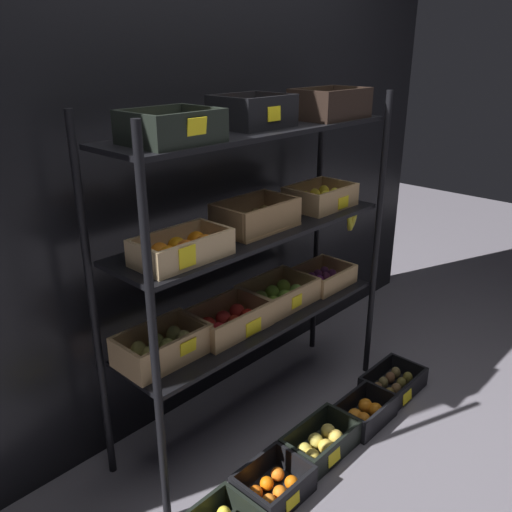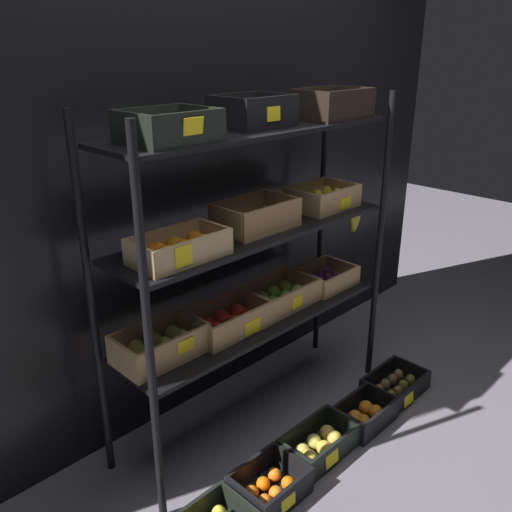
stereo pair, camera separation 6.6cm
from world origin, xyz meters
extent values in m
plane|color=slate|center=(0.00, 0.00, 0.00)|extent=(10.00, 10.00, 0.00)
cube|color=black|center=(0.00, 0.40, 1.34)|extent=(3.86, 0.12, 2.69)
cylinder|color=black|center=(-0.73, -0.20, 0.79)|extent=(0.03, 0.03, 1.58)
cylinder|color=black|center=(0.73, -0.20, 0.79)|extent=(0.03, 0.03, 1.58)
cylinder|color=black|center=(-0.73, 0.20, 0.79)|extent=(0.03, 0.03, 1.58)
cylinder|color=black|center=(0.73, 0.20, 0.79)|extent=(0.03, 0.03, 1.58)
cube|color=black|center=(0.00, 0.00, 0.56)|extent=(1.43, 0.36, 0.02)
cube|color=black|center=(0.00, 0.00, 1.00)|extent=(1.43, 0.36, 0.02)
cube|color=black|center=(0.00, 0.00, 1.45)|extent=(1.43, 0.36, 0.02)
cube|color=tan|center=(-0.53, 0.03, 0.57)|extent=(0.37, 0.22, 0.01)
cube|color=tan|center=(-0.53, -0.07, 0.64)|extent=(0.37, 0.02, 0.12)
cube|color=tan|center=(-0.53, 0.13, 0.64)|extent=(0.37, 0.02, 0.12)
cube|color=tan|center=(-0.71, 0.03, 0.64)|extent=(0.02, 0.19, 0.12)
cube|color=tan|center=(-0.36, 0.03, 0.64)|extent=(0.02, 0.19, 0.12)
ellipsoid|color=tan|center=(-0.62, 0.00, 0.63)|extent=(0.07, 0.07, 0.09)
ellipsoid|color=#A7AB4E|center=(-0.53, 0.00, 0.63)|extent=(0.07, 0.07, 0.09)
ellipsoid|color=tan|center=(-0.44, 0.00, 0.63)|extent=(0.07, 0.07, 0.09)
ellipsoid|color=tan|center=(-0.63, 0.07, 0.63)|extent=(0.07, 0.07, 0.09)
ellipsoid|color=#ABB24F|center=(-0.54, 0.06, 0.63)|extent=(0.07, 0.07, 0.09)
ellipsoid|color=tan|center=(-0.45, 0.06, 0.63)|extent=(0.07, 0.07, 0.09)
cube|color=yellow|center=(-0.49, -0.08, 0.65)|extent=(0.08, 0.01, 0.06)
cube|color=tan|center=(-0.18, 0.01, 0.57)|extent=(0.37, 0.24, 0.01)
cube|color=tan|center=(-0.18, -0.11, 0.63)|extent=(0.37, 0.02, 0.11)
cube|color=tan|center=(-0.18, 0.12, 0.63)|extent=(0.37, 0.02, 0.11)
cube|color=tan|center=(-0.36, 0.01, 0.63)|extent=(0.02, 0.21, 0.11)
cube|color=tan|center=(-0.01, 0.01, 0.63)|extent=(0.02, 0.21, 0.11)
sphere|color=red|center=(-0.27, -0.03, 0.62)|extent=(0.07, 0.07, 0.07)
sphere|color=red|center=(-0.18, -0.03, 0.62)|extent=(0.07, 0.07, 0.07)
sphere|color=red|center=(-0.09, -0.03, 0.62)|extent=(0.07, 0.07, 0.07)
sphere|color=red|center=(-0.27, 0.04, 0.62)|extent=(0.07, 0.07, 0.07)
sphere|color=red|center=(-0.18, 0.03, 0.62)|extent=(0.07, 0.07, 0.07)
sphere|color=red|center=(-0.09, 0.04, 0.62)|extent=(0.07, 0.07, 0.07)
cube|color=yellow|center=(-0.14, -0.12, 0.61)|extent=(0.09, 0.00, 0.07)
cube|color=tan|center=(0.18, 0.02, 0.57)|extent=(0.37, 0.26, 0.01)
cube|color=tan|center=(0.18, -0.10, 0.63)|extent=(0.37, 0.02, 0.11)
cube|color=tan|center=(0.18, 0.14, 0.63)|extent=(0.37, 0.02, 0.11)
cube|color=tan|center=(0.01, 0.02, 0.63)|extent=(0.02, 0.23, 0.11)
cube|color=tan|center=(0.36, 0.02, 0.63)|extent=(0.02, 0.23, 0.11)
sphere|color=#86BC32|center=(0.09, -0.03, 0.62)|extent=(0.07, 0.07, 0.07)
sphere|color=#81B838|center=(0.18, -0.02, 0.62)|extent=(0.07, 0.07, 0.07)
sphere|color=#89BD49|center=(0.27, -0.02, 0.62)|extent=(0.07, 0.07, 0.07)
sphere|color=#91B348|center=(0.09, 0.06, 0.62)|extent=(0.07, 0.07, 0.07)
sphere|color=#80B736|center=(0.18, 0.06, 0.62)|extent=(0.07, 0.07, 0.07)
sphere|color=#95BE3A|center=(0.27, 0.06, 0.62)|extent=(0.07, 0.07, 0.07)
cube|color=yellow|center=(0.17, -0.11, 0.62)|extent=(0.07, 0.01, 0.06)
cube|color=tan|center=(0.52, -0.01, 0.57)|extent=(0.31, 0.24, 0.01)
cube|color=tan|center=(0.52, -0.12, 0.62)|extent=(0.31, 0.02, 0.09)
cube|color=tan|center=(0.52, 0.10, 0.62)|extent=(0.31, 0.02, 0.09)
cube|color=tan|center=(0.37, -0.01, 0.62)|extent=(0.02, 0.21, 0.09)
cube|color=tan|center=(0.67, -0.01, 0.62)|extent=(0.02, 0.21, 0.09)
sphere|color=#672C58|center=(0.43, -0.06, 0.60)|extent=(0.05, 0.05, 0.05)
sphere|color=#6B2545|center=(0.49, -0.07, 0.60)|extent=(0.05, 0.05, 0.05)
sphere|color=#5F2545|center=(0.55, -0.06, 0.60)|extent=(0.05, 0.05, 0.05)
sphere|color=#6D1E48|center=(0.61, -0.07, 0.60)|extent=(0.05, 0.05, 0.05)
sphere|color=#561E47|center=(0.43, -0.01, 0.60)|extent=(0.05, 0.05, 0.05)
sphere|color=#581A5B|center=(0.49, -0.01, 0.60)|extent=(0.05, 0.05, 0.05)
sphere|color=#60274A|center=(0.55, -0.01, 0.60)|extent=(0.05, 0.05, 0.05)
sphere|color=#592650|center=(0.61, -0.01, 0.60)|extent=(0.05, 0.05, 0.05)
sphere|color=#682848|center=(0.43, 0.05, 0.60)|extent=(0.05, 0.05, 0.05)
sphere|color=#5C2258|center=(0.49, 0.05, 0.60)|extent=(0.05, 0.05, 0.05)
sphere|color=#672B59|center=(0.55, 0.05, 0.60)|extent=(0.05, 0.05, 0.05)
sphere|color=#5D2B57|center=(0.61, 0.05, 0.60)|extent=(0.05, 0.05, 0.05)
cube|color=tan|center=(-0.47, -0.05, 1.02)|extent=(0.38, 0.20, 0.01)
cube|color=tan|center=(-0.47, -0.15, 1.07)|extent=(0.38, 0.02, 0.09)
cube|color=tan|center=(-0.47, 0.04, 1.07)|extent=(0.38, 0.02, 0.09)
cube|color=tan|center=(-0.65, -0.05, 1.07)|extent=(0.02, 0.17, 0.09)
cube|color=tan|center=(-0.29, -0.05, 1.07)|extent=(0.02, 0.17, 0.09)
sphere|color=orange|center=(-0.56, -0.08, 1.06)|extent=(0.07, 0.07, 0.07)
sphere|color=orange|center=(-0.47, -0.07, 1.06)|extent=(0.07, 0.07, 0.07)
sphere|color=orange|center=(-0.38, -0.08, 1.06)|extent=(0.07, 0.07, 0.07)
sphere|color=orange|center=(-0.55, -0.03, 1.06)|extent=(0.07, 0.07, 0.07)
sphere|color=orange|center=(-0.47, -0.03, 1.06)|extent=(0.07, 0.07, 0.07)
sphere|color=orange|center=(-0.38, -0.03, 1.06)|extent=(0.07, 0.07, 0.07)
cube|color=yellow|center=(-0.53, -0.16, 1.07)|extent=(0.08, 0.01, 0.08)
cube|color=#A87F51|center=(0.00, 0.00, 1.02)|extent=(0.36, 0.23, 0.01)
cube|color=#A87F51|center=(0.00, -0.11, 1.08)|extent=(0.36, 0.02, 0.12)
cube|color=#A87F51|center=(0.00, 0.11, 1.08)|extent=(0.36, 0.02, 0.12)
cube|color=#A87F51|center=(-0.18, 0.00, 1.08)|extent=(0.02, 0.20, 0.12)
cube|color=#A87F51|center=(0.17, 0.00, 1.08)|extent=(0.02, 0.20, 0.12)
ellipsoid|color=brown|center=(-0.10, -0.03, 1.06)|extent=(0.05, 0.05, 0.07)
ellipsoid|color=brown|center=(-0.04, -0.04, 1.06)|extent=(0.05, 0.05, 0.07)
ellipsoid|color=brown|center=(0.03, -0.04, 1.06)|extent=(0.05, 0.05, 0.07)
ellipsoid|color=brown|center=(0.10, -0.03, 1.06)|extent=(0.05, 0.05, 0.07)
ellipsoid|color=brown|center=(-0.11, 0.04, 1.06)|extent=(0.05, 0.05, 0.07)
ellipsoid|color=brown|center=(-0.04, 0.04, 1.06)|extent=(0.05, 0.05, 0.07)
ellipsoid|color=brown|center=(0.04, 0.03, 1.06)|extent=(0.05, 0.05, 0.07)
ellipsoid|color=brown|center=(0.10, 0.04, 1.06)|extent=(0.05, 0.05, 0.07)
cube|color=tan|center=(0.48, 0.00, 1.02)|extent=(0.34, 0.24, 0.01)
cube|color=tan|center=(0.48, -0.11, 1.08)|extent=(0.34, 0.02, 0.10)
cube|color=tan|center=(0.48, 0.11, 1.08)|extent=(0.34, 0.02, 0.10)
cube|color=tan|center=(0.32, 0.00, 1.08)|extent=(0.02, 0.21, 0.10)
cube|color=tan|center=(0.64, 0.00, 1.08)|extent=(0.02, 0.21, 0.10)
ellipsoid|color=yellow|center=(0.40, -0.04, 1.06)|extent=(0.06, 0.06, 0.08)
ellipsoid|color=yellow|center=(0.47, -0.03, 1.06)|extent=(0.06, 0.06, 0.08)
ellipsoid|color=yellow|center=(0.55, -0.03, 1.06)|extent=(0.06, 0.06, 0.08)
ellipsoid|color=yellow|center=(0.40, 0.04, 1.06)|extent=(0.06, 0.06, 0.08)
ellipsoid|color=yellow|center=(0.47, 0.03, 1.06)|extent=(0.06, 0.06, 0.08)
ellipsoid|color=yellow|center=(0.56, 0.04, 1.06)|extent=(0.06, 0.06, 0.08)
cube|color=yellow|center=(0.50, -0.12, 1.05)|extent=(0.08, 0.00, 0.06)
cube|color=black|center=(-0.48, -0.04, 1.46)|extent=(0.32, 0.26, 0.01)
cube|color=black|center=(-0.48, -0.16, 1.52)|extent=(0.32, 0.02, 0.11)
cube|color=black|center=(-0.48, 0.08, 1.52)|extent=(0.32, 0.02, 0.11)
cube|color=black|center=(-0.63, -0.04, 1.52)|extent=(0.02, 0.23, 0.11)
cube|color=black|center=(-0.33, -0.04, 1.52)|extent=(0.02, 0.23, 0.11)
sphere|color=gold|center=(-0.53, -0.08, 1.51)|extent=(0.07, 0.07, 0.07)
sphere|color=gold|center=(-0.42, -0.07, 1.51)|extent=(0.07, 0.07, 0.07)
sphere|color=gold|center=(-0.53, 0.00, 1.51)|extent=(0.07, 0.07, 0.07)
sphere|color=gold|center=(-0.42, 0.00, 1.51)|extent=(0.07, 0.07, 0.07)
cube|color=yellow|center=(-0.47, -0.17, 1.53)|extent=(0.08, 0.01, 0.06)
cube|color=black|center=(0.01, 0.03, 1.46)|extent=(0.31, 0.25, 0.01)
cube|color=black|center=(0.01, -0.09, 1.53)|extent=(0.31, 0.02, 0.12)
cube|color=black|center=(0.01, 0.15, 1.53)|extent=(0.31, 0.02, 0.12)
cube|color=black|center=(-0.14, 0.03, 1.53)|extent=(0.02, 0.22, 0.12)
cube|color=black|center=(0.15, 0.03, 1.53)|extent=(0.02, 0.22, 0.12)
sphere|color=#FE630C|center=(-0.06, -0.01, 1.50)|extent=(0.06, 0.06, 0.06)
sphere|color=orange|center=(0.01, -0.02, 1.50)|extent=(0.06, 0.06, 0.06)
sphere|color=orange|center=(0.08, -0.01, 1.50)|extent=(0.06, 0.06, 0.06)
sphere|color=orange|center=(-0.07, 0.07, 1.50)|extent=(0.06, 0.06, 0.06)
sphere|color=orange|center=(0.00, 0.07, 1.50)|extent=(0.06, 0.06, 0.06)
sphere|color=orange|center=(0.07, 0.07, 1.50)|extent=(0.06, 0.06, 0.06)
cube|color=yellow|center=(0.00, -0.10, 1.52)|extent=(0.08, 0.01, 0.06)
cube|color=black|center=(0.46, -0.04, 1.46)|extent=(0.36, 0.24, 0.01)
cube|color=black|center=(0.46, -0.15, 1.53)|extent=(0.36, 0.02, 0.13)
cube|color=black|center=(0.46, 0.07, 1.53)|extent=(0.36, 0.02, 0.13)
cube|color=black|center=(0.29, -0.04, 1.53)|extent=(0.02, 0.21, 0.13)
cube|color=black|center=(0.63, -0.04, 1.53)|extent=(0.02, 0.21, 0.13)
ellipsoid|color=#A6B45E|center=(0.38, -0.08, 1.52)|extent=(0.07, 0.07, 0.09)
ellipsoid|color=#A8BC50|center=(0.46, -0.08, 1.52)|extent=(0.07, 0.07, 0.09)
ellipsoid|color=#B9B84D|center=(0.55, -0.08, 1.52)|extent=(0.07, 0.07, 0.09)
ellipsoid|color=tan|center=(0.38, -0.01, 1.52)|extent=(0.07, 0.07, 0.09)
ellipsoid|color=#B1BB5D|center=(0.46, -0.01, 1.52)|extent=(0.07, 0.07, 0.09)
ellipsoid|color=#A9C14F|center=(0.54, -0.01, 1.52)|extent=(0.07, 0.07, 0.09)
cylinder|color=brown|center=(0.77, 0.03, 0.61)|extent=(0.02, 0.02, 0.02)
ellipsoid|color=yellow|center=(0.74, 0.03, 0.54)|extent=(0.11, 0.04, 0.09)
ellipsoid|color=yellow|center=(0.75, 0.03, 0.54)|extent=(0.08, 0.03, 0.11)
ellipsoid|color=yellow|center=(0.76, 0.03, 0.54)|extent=(0.05, 0.03, 0.12)
ellipsoid|color=yellow|center=(0.78, 0.02, 0.54)|extent=(0.05, 0.03, 0.11)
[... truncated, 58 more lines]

